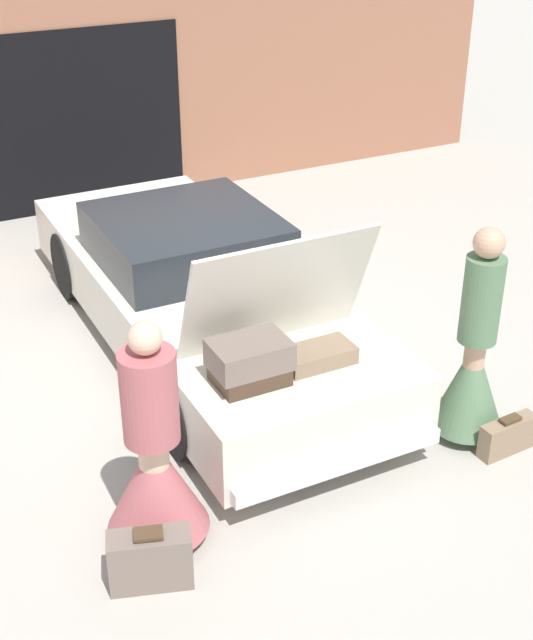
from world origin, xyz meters
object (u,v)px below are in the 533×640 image
person_left (154,466)px  suitcase_beside_right_person (508,436)px  person_right (473,365)px  car (199,290)px  suitcase_beside_left_person (150,559)px

person_left → suitcase_beside_right_person: 2.76m
person_right → suitcase_beside_right_person: 0.61m
car → suitcase_beside_right_person: bearing=-61.4°
person_right → suitcase_beside_left_person: person_right is taller
person_left → suitcase_beside_left_person: (-0.20, -0.40, -0.38)m
car → suitcase_beside_right_person: 3.00m
car → suitcase_beside_left_person: car is taller
person_left → suitcase_beside_right_person: size_ratio=3.35×
suitcase_beside_right_person → person_left: bearing=172.7°
person_right → car: bearing=42.0°
car → person_right: 2.62m
suitcase_beside_left_person → suitcase_beside_right_person: bearing=1.1°
car → suitcase_beside_left_person: (-1.49, -2.66, -0.35)m
person_left → suitcase_beside_right_person: bearing=81.5°
suitcase_beside_left_person → suitcase_beside_right_person: suitcase_beside_left_person is taller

